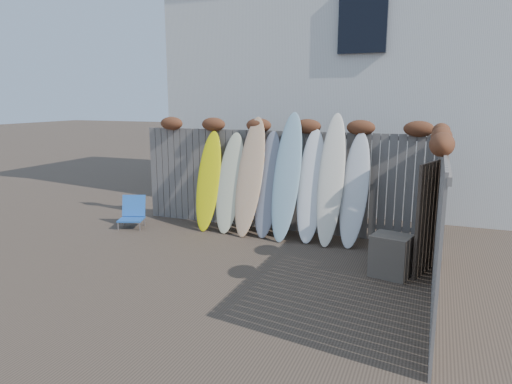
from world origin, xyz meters
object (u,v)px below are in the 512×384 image
(beach_chair, at_px, (133,213))
(lattice_panel, at_px, (431,216))
(wooden_crate, at_px, (391,256))
(surfboard_0, at_px, (208,181))

(beach_chair, height_order, lattice_panel, lattice_panel)
(beach_chair, distance_m, wooden_crate, 5.33)
(wooden_crate, distance_m, surfboard_0, 4.01)
(wooden_crate, bearing_deg, lattice_panel, 43.57)
(beach_chair, height_order, surfboard_0, surfboard_0)
(lattice_panel, bearing_deg, wooden_crate, -118.45)
(wooden_crate, bearing_deg, beach_chair, 170.88)
(wooden_crate, xyz_separation_m, lattice_panel, (0.51, 0.49, 0.54))
(wooden_crate, height_order, surfboard_0, surfboard_0)
(lattice_panel, xyz_separation_m, surfboard_0, (-4.23, 0.84, 0.14))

